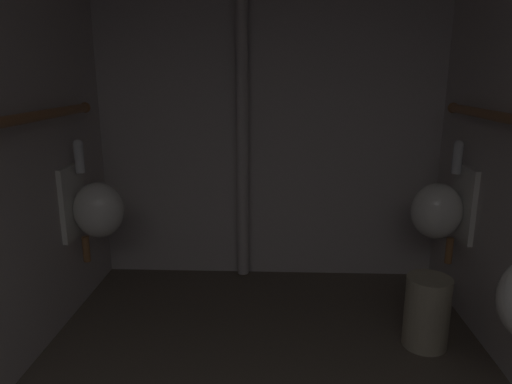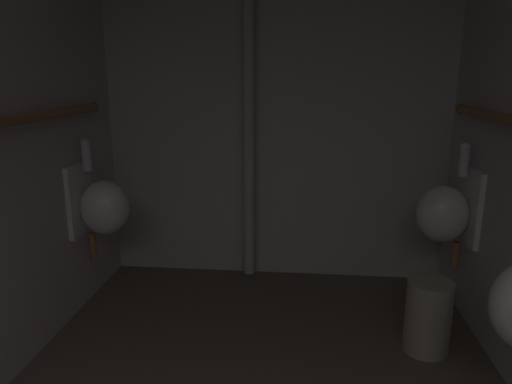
{
  "view_description": "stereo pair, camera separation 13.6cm",
  "coord_description": "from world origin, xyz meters",
  "px_view_note": "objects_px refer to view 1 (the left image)",
  "views": [
    {
      "loc": [
        0.04,
        0.15,
        1.43
      ],
      "look_at": [
        -0.05,
        2.54,
        0.82
      ],
      "focal_mm": 32.83,
      "sensor_mm": 36.0,
      "label": 1
    },
    {
      "loc": [
        0.18,
        0.15,
        1.43
      ],
      "look_at": [
        -0.05,
        2.54,
        0.82
      ],
      "focal_mm": 32.83,
      "sensor_mm": 36.0,
      "label": 2
    }
  ],
  "objects_px": {
    "standpipe_back_wall": "(242,109)",
    "waste_bin": "(427,312)",
    "urinal_left_mid": "(95,208)",
    "urinal_right_far": "(440,209)"
  },
  "relations": [
    {
      "from": "waste_bin",
      "to": "standpipe_back_wall",
      "type": "bearing_deg",
      "value": 140.83
    },
    {
      "from": "standpipe_back_wall",
      "to": "waste_bin",
      "type": "xyz_separation_m",
      "value": [
        1.04,
        -0.85,
        -1.01
      ]
    },
    {
      "from": "urinal_left_mid",
      "to": "standpipe_back_wall",
      "type": "xyz_separation_m",
      "value": [
        0.85,
        0.5,
        0.55
      ]
    },
    {
      "from": "standpipe_back_wall",
      "to": "waste_bin",
      "type": "distance_m",
      "value": 1.68
    },
    {
      "from": "urinal_left_mid",
      "to": "urinal_right_far",
      "type": "bearing_deg",
      "value": 1.78
    },
    {
      "from": "standpipe_back_wall",
      "to": "waste_bin",
      "type": "height_order",
      "value": "standpipe_back_wall"
    },
    {
      "from": "urinal_left_mid",
      "to": "waste_bin",
      "type": "distance_m",
      "value": 1.98
    },
    {
      "from": "standpipe_back_wall",
      "to": "urinal_right_far",
      "type": "bearing_deg",
      "value": -19.74
    },
    {
      "from": "urinal_left_mid",
      "to": "standpipe_back_wall",
      "type": "relative_size",
      "value": 0.32
    },
    {
      "from": "urinal_left_mid",
      "to": "urinal_right_far",
      "type": "xyz_separation_m",
      "value": [
        2.06,
        0.06,
        0.0
      ]
    }
  ]
}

